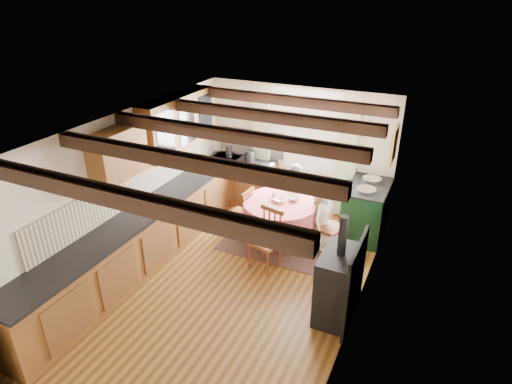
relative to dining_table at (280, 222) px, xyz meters
The scene contains 40 objects.
floor 1.42m from the dining_table, 98.25° to the right, with size 3.60×5.50×0.00m, color #925D2A.
ceiling 2.44m from the dining_table, 98.25° to the right, with size 3.60×5.50×0.00m, color white.
wall_back 1.63m from the dining_table, 97.99° to the left, with size 3.60×0.00×2.40m, color silver.
wall_front 4.19m from the dining_table, 92.74° to the right, with size 3.60×0.00×2.40m, color silver.
wall_left 2.55m from the dining_table, 145.88° to the right, with size 0.00×5.50×2.40m, color silver.
wall_right 2.25m from the dining_table, 40.15° to the right, with size 0.00×5.50×2.40m, color silver.
beam_a 3.87m from the dining_table, 93.35° to the right, with size 3.60×0.16×0.16m, color #302117.
beam_b 3.05m from the dining_table, 94.77° to the right, with size 3.60×0.16×0.16m, color #302117.
beam_c 2.36m from the dining_table, 98.25° to the right, with size 3.60×0.16×0.16m, color #302117.
beam_d 1.97m from the dining_table, 119.09° to the right, with size 3.60×0.16×0.16m, color #302117.
beam_e 2.05m from the dining_table, 106.87° to the left, with size 3.60×0.16×0.16m, color #302117.
splash_left 2.38m from the dining_table, 151.96° to the right, with size 0.02×4.50×0.55m, color beige.
splash_back 2.00m from the dining_table, 130.98° to the left, with size 1.40×0.02×0.55m, color beige.
base_cabinet_left 2.17m from the dining_table, 141.43° to the right, with size 0.60×5.30×0.88m, color brown.
base_cabinet_back 1.66m from the dining_table, 138.64° to the left, with size 1.30×0.60×0.88m, color brown.
worktop_left 2.22m from the dining_table, 141.10° to the right, with size 0.64×5.30×0.04m, color black.
worktop_back 1.73m from the dining_table, 139.16° to the left, with size 1.30×0.64×0.04m, color black.
wall_cabinet_glass 2.41m from the dining_table, behind, with size 0.34×1.80×0.90m, color brown.
wall_cabinet_solid 2.89m from the dining_table, 137.86° to the right, with size 0.34×0.90×0.70m, color brown.
window_frame 1.85m from the dining_table, 93.98° to the left, with size 1.34×0.03×1.54m, color white.
window_pane 1.85m from the dining_table, 93.97° to the left, with size 1.20×0.01×1.40m, color white.
curtain_left 1.76m from the dining_table, 126.11° to the left, with size 0.35×0.10×2.10m, color beige.
curtain_right 1.66m from the dining_table, 59.84° to the left, with size 0.35×0.10×2.10m, color beige.
curtain_rod 2.24m from the dining_table, 94.24° to the left, with size 0.03×0.03×2.00m, color black.
wall_picture 2.26m from the dining_table, 31.04° to the left, with size 0.04×0.50×0.60m, color gold.
wall_plate 2.08m from the dining_table, 58.02° to the left, with size 0.30×0.30×0.02m, color silver.
rug 0.37m from the dining_table, ahead, with size 1.84×1.43×0.01m, color #332724.
dining_table is the anchor object (origin of this frame).
chair_near 0.83m from the dining_table, 84.40° to the right, with size 0.43×0.45×1.00m, color brown, non-canonical shape.
chair_left 0.72m from the dining_table, behind, with size 0.39×0.41×0.91m, color brown, non-canonical shape.
chair_right 0.84m from the dining_table, ahead, with size 0.41×0.43×0.97m, color brown, non-canonical shape.
aga_range 1.53m from the dining_table, 33.61° to the left, with size 0.68×1.05×0.97m, color black, non-canonical shape.
cast_iron_stove 2.01m from the dining_table, 45.61° to the right, with size 0.46×0.76×1.53m, color black, non-canonical shape.
child_far 0.71m from the dining_table, 88.43° to the left, with size 0.44×0.29×1.21m, color #51606B.
child_right 0.71m from the dining_table, 10.72° to the left, with size 0.59×0.38×1.20m, color white.
bowl_a 0.41m from the dining_table, 162.15° to the left, with size 0.20×0.20×0.05m, color silver.
bowl_b 0.47m from the dining_table, 41.98° to the left, with size 0.19×0.19×0.06m, color silver.
cup 0.47m from the dining_table, 147.11° to the left, with size 0.10×0.10×0.09m, color silver.
canister_tall 2.03m from the dining_table, 144.60° to the left, with size 0.14×0.14×0.23m, color #262628.
canister_wide 1.69m from the dining_table, 134.93° to the left, with size 0.19×0.19×0.21m, color #262628.
Camera 1 is at (2.53, -4.64, 4.06)m, focal length 30.31 mm.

